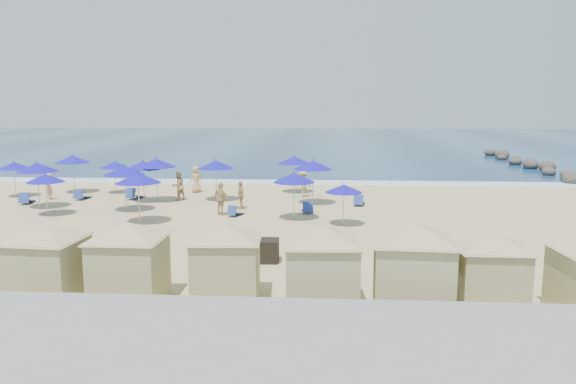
# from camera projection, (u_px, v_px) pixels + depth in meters

# --- Properties ---
(ground) EXTENTS (160.00, 160.00, 0.00)m
(ground) POSITION_uv_depth(u_px,v_px,m) (212.00, 231.00, 26.60)
(ground) COLOR tan
(ground) RESTS_ON ground
(ocean) EXTENTS (160.00, 80.00, 0.06)m
(ocean) POSITION_uv_depth(u_px,v_px,m) (287.00, 143.00, 80.75)
(ocean) COLOR navy
(ocean) RESTS_ON ground
(surf_line) EXTENTS (160.00, 2.50, 0.08)m
(surf_line) POSITION_uv_depth(u_px,v_px,m) (253.00, 182.00, 41.85)
(surf_line) COLOR white
(surf_line) RESTS_ON ground
(seawall) EXTENTS (160.00, 6.10, 1.22)m
(seawall) POSITION_uv_depth(u_px,v_px,m) (97.00, 335.00, 13.20)
(seawall) COLOR gray
(seawall) RESTS_ON ground
(rock_jetty) EXTENTS (2.56, 26.66, 0.96)m
(rock_jetty) POSITION_uv_depth(u_px,v_px,m) (536.00, 166.00, 49.54)
(rock_jetty) COLOR #332C2A
(rock_jetty) RESTS_ON ground
(trash_bin) EXTENTS (0.87, 0.87, 0.87)m
(trash_bin) POSITION_uv_depth(u_px,v_px,m) (267.00, 251.00, 21.43)
(trash_bin) COLOR black
(trash_bin) RESTS_ON ground
(cabana_0) EXTENTS (4.29, 4.29, 2.69)m
(cabana_0) POSITION_uv_depth(u_px,v_px,m) (47.00, 253.00, 16.99)
(cabana_0) COLOR tan
(cabana_0) RESTS_ON ground
(cabana_1) EXTENTS (4.38, 4.38, 2.75)m
(cabana_1) POSITION_uv_depth(u_px,v_px,m) (129.00, 252.00, 16.98)
(cabana_1) COLOR tan
(cabana_1) RESTS_ON ground
(cabana_2) EXTENTS (4.28, 4.28, 2.69)m
(cabana_2) POSITION_uv_depth(u_px,v_px,m) (226.00, 252.00, 17.10)
(cabana_2) COLOR tan
(cabana_2) RESTS_ON ground
(cabana_3) EXTENTS (4.50, 4.50, 2.82)m
(cabana_3) POSITION_uv_depth(u_px,v_px,m) (322.00, 257.00, 16.32)
(cabana_3) COLOR tan
(cabana_3) RESTS_ON ground
(cabana_4) EXTENTS (4.73, 4.73, 2.97)m
(cabana_4) POSITION_uv_depth(u_px,v_px,m) (413.00, 256.00, 16.05)
(cabana_4) COLOR tan
(cabana_4) RESTS_ON ground
(cabana_5) EXTENTS (4.08, 4.08, 2.56)m
(cabana_5) POSITION_uv_depth(u_px,v_px,m) (491.00, 261.00, 16.41)
(cabana_5) COLOR tan
(cabana_5) RESTS_ON ground
(umbrella_0) EXTENTS (2.04, 2.04, 2.32)m
(umbrella_0) POSITION_uv_depth(u_px,v_px,m) (14.00, 166.00, 35.51)
(umbrella_0) COLOR #A5A8AD
(umbrella_0) RESTS_ON ground
(umbrella_1) EXTENTS (2.38, 2.38, 2.71)m
(umbrella_1) POSITION_uv_depth(u_px,v_px,m) (37.00, 167.00, 31.80)
(umbrella_1) COLOR #A5A8AD
(umbrella_1) RESTS_ON ground
(umbrella_2) EXTENTS (2.29, 2.29, 2.60)m
(umbrella_2) POSITION_uv_depth(u_px,v_px,m) (73.00, 159.00, 37.01)
(umbrella_2) COLOR #A5A8AD
(umbrella_2) RESTS_ON ground
(umbrella_3) EXTENTS (2.04, 2.04, 2.33)m
(umbrella_3) POSITION_uv_depth(u_px,v_px,m) (45.00, 178.00, 29.79)
(umbrella_3) COLOR #A5A8AD
(umbrella_3) RESTS_ON ground
(umbrella_4) EXTENTS (2.40, 2.40, 2.73)m
(umbrella_4) POSITION_uv_depth(u_px,v_px,m) (156.00, 163.00, 33.86)
(umbrella_4) COLOR #A5A8AD
(umbrella_4) RESTS_ON ground
(umbrella_5) EXTENTS (2.30, 2.30, 2.62)m
(umbrella_5) POSITION_uv_depth(u_px,v_px,m) (125.00, 171.00, 30.92)
(umbrella_5) COLOR #A5A8AD
(umbrella_5) RESTS_ON ground
(umbrella_6) EXTENTS (2.32, 2.32, 2.64)m
(umbrella_6) POSITION_uv_depth(u_px,v_px,m) (138.00, 178.00, 27.84)
(umbrella_6) COLOR #A5A8AD
(umbrella_6) RESTS_ON ground
(umbrella_7) EXTENTS (2.26, 2.26, 2.57)m
(umbrella_7) POSITION_uv_depth(u_px,v_px,m) (216.00, 165.00, 34.18)
(umbrella_7) COLOR #A5A8AD
(umbrella_7) RESTS_ON ground
(umbrella_8) EXTENTS (2.20, 2.20, 2.51)m
(umbrella_8) POSITION_uv_depth(u_px,v_px,m) (294.00, 178.00, 28.73)
(umbrella_8) COLOR #A5A8AD
(umbrella_8) RESTS_ON ground
(umbrella_9) EXTENTS (2.22, 2.22, 2.53)m
(umbrella_9) POSITION_uv_depth(u_px,v_px,m) (294.00, 160.00, 37.06)
(umbrella_9) COLOR #A5A8AD
(umbrella_9) RESTS_ON ground
(umbrella_10) EXTENTS (2.36, 2.36, 2.69)m
(umbrella_10) POSITION_uv_depth(u_px,v_px,m) (313.00, 165.00, 32.99)
(umbrella_10) COLOR #A5A8AD
(umbrella_10) RESTS_ON ground
(umbrella_11) EXTENTS (1.87, 1.87, 2.13)m
(umbrella_11) POSITION_uv_depth(u_px,v_px,m) (344.00, 189.00, 27.39)
(umbrella_11) COLOR #A5A8AD
(umbrella_11) RESTS_ON ground
(umbrella_12) EXTENTS (2.27, 2.27, 2.59)m
(umbrella_12) POSITION_uv_depth(u_px,v_px,m) (143.00, 165.00, 33.73)
(umbrella_12) COLOR #A5A8AD
(umbrella_12) RESTS_ON ground
(umbrella_13) EXTENTS (1.92, 1.92, 2.19)m
(umbrella_13) POSITION_uv_depth(u_px,v_px,m) (115.00, 165.00, 36.93)
(umbrella_13) COLOR #A5A8AD
(umbrella_13) RESTS_ON ground
(beach_chair_0) EXTENTS (0.81, 1.42, 0.74)m
(beach_chair_0) POSITION_uv_depth(u_px,v_px,m) (26.00, 200.00, 33.36)
(beach_chair_0) COLOR navy
(beach_chair_0) RESTS_ON ground
(beach_chair_1) EXTENTS (0.76, 1.35, 0.70)m
(beach_chair_1) POSITION_uv_depth(u_px,v_px,m) (81.00, 196.00, 34.83)
(beach_chair_1) COLOR navy
(beach_chair_1) RESTS_ON ground
(beach_chair_2) EXTENTS (0.97, 1.50, 0.76)m
(beach_chair_2) POSITION_uv_depth(u_px,v_px,m) (134.00, 195.00, 34.97)
(beach_chair_2) COLOR navy
(beach_chair_2) RESTS_ON ground
(beach_chair_3) EXTENTS (0.87, 1.23, 0.62)m
(beach_chair_3) POSITION_uv_depth(u_px,v_px,m) (235.00, 212.00, 29.88)
(beach_chair_3) COLOR navy
(beach_chair_3) RESTS_ON ground
(beach_chair_4) EXTENTS (0.69, 1.33, 0.70)m
(beach_chair_4) POSITION_uv_depth(u_px,v_px,m) (308.00, 209.00, 30.63)
(beach_chair_4) COLOR navy
(beach_chair_4) RESTS_ON ground
(beach_chair_5) EXTENTS (0.76, 1.34, 0.70)m
(beach_chair_5) POSITION_uv_depth(u_px,v_px,m) (359.00, 201.00, 32.86)
(beach_chair_5) COLOR navy
(beach_chair_5) RESTS_ON ground
(beachgoer_0) EXTENTS (0.53, 0.67, 1.63)m
(beachgoer_0) POSITION_uv_depth(u_px,v_px,m) (49.00, 186.00, 34.79)
(beachgoer_0) COLOR tan
(beachgoer_0) RESTS_ON ground
(beachgoer_1) EXTENTS (1.08, 1.10, 1.79)m
(beachgoer_1) POSITION_uv_depth(u_px,v_px,m) (178.00, 186.00, 34.51)
(beachgoer_1) COLOR tan
(beachgoer_1) RESTS_ON ground
(beachgoer_2) EXTENTS (0.69, 1.00, 1.57)m
(beachgoer_2) POSITION_uv_depth(u_px,v_px,m) (241.00, 195.00, 31.80)
(beachgoer_2) COLOR tan
(beachgoer_2) RESTS_ON ground
(beachgoer_3) EXTENTS (1.30, 1.17, 1.75)m
(beachgoer_3) POSITION_uv_depth(u_px,v_px,m) (303.00, 183.00, 35.64)
(beachgoer_3) COLOR tan
(beachgoer_3) RESTS_ON ground
(beachgoer_4) EXTENTS (1.04, 0.93, 1.78)m
(beachgoer_4) POSITION_uv_depth(u_px,v_px,m) (196.00, 179.00, 37.43)
(beachgoer_4) COLOR tan
(beachgoer_4) RESTS_ON ground
(beachgoer_5) EXTENTS (1.09, 0.96, 1.77)m
(beachgoer_5) POSITION_uv_depth(u_px,v_px,m) (221.00, 199.00, 30.03)
(beachgoer_5) COLOR tan
(beachgoer_5) RESTS_ON ground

